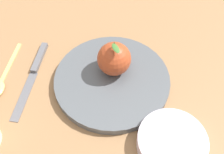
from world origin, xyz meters
The scene contains 5 objects.
ground_plane centered at (0.00, 0.00, 0.00)m, with size 2.40×2.40×0.00m, color olive.
dinner_plate centered at (0.02, 0.04, 0.01)m, with size 0.25×0.25×0.02m.
apple centered at (0.00, 0.05, 0.05)m, with size 0.07×0.07×0.08m.
side_bowl centered at (0.19, 0.12, 0.02)m, with size 0.13×0.13×0.03m.
knife centered at (-0.05, -0.12, 0.00)m, with size 0.20×0.09×0.01m.
Camera 1 is at (0.35, -0.03, 0.47)m, focal length 41.80 mm.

